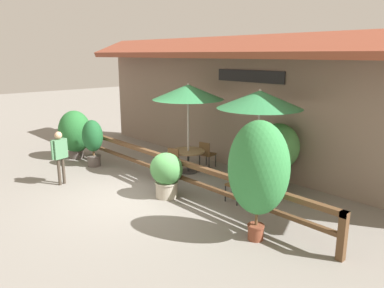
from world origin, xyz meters
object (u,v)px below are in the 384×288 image
(patio_umbrella_middle, at_px, (260,100))
(chair_middle_streetside, at_px, (238,182))
(chair_near_wallside, at_px, (207,153))
(chair_middle_wallside, at_px, (272,170))
(dining_table_near, at_px, (188,155))
(potted_plant_entrance_palm, at_px, (258,169))
(pedestrian, at_px, (60,151))
(potted_plant_small_flowering, at_px, (166,173))
(potted_plant_tall_tropical, at_px, (93,139))
(chair_near_streetside, at_px, (171,162))
(potted_plant_broad_leaf, at_px, (75,132))
(patio_umbrella_near, at_px, (188,92))
(dining_table_middle, at_px, (257,174))
(potted_plant_corner_fern, at_px, (278,147))

(patio_umbrella_middle, xyz_separation_m, chair_middle_streetside, (-0.00, -0.74, -2.04))
(chair_near_wallside, relative_size, chair_middle_wallside, 1.00)
(dining_table_near, height_order, chair_middle_streetside, chair_middle_streetside)
(chair_middle_streetside, xyz_separation_m, potted_plant_entrance_palm, (1.59, -1.29, 0.99))
(pedestrian, bearing_deg, potted_plant_small_flowering, -74.91)
(potted_plant_small_flowering, height_order, potted_plant_entrance_palm, potted_plant_entrance_palm)
(patio_umbrella_middle, xyz_separation_m, potted_plant_tall_tropical, (-5.26, -1.96, -1.61))
(chair_middle_wallside, distance_m, potted_plant_tall_tropical, 5.88)
(chair_near_streetside, height_order, potted_plant_broad_leaf, potted_plant_broad_leaf)
(patio_umbrella_near, xyz_separation_m, dining_table_middle, (2.65, 0.06, -1.97))
(chair_near_wallside, distance_m, potted_plant_tall_tropical, 3.78)
(patio_umbrella_middle, distance_m, chair_middle_streetside, 2.17)
(potted_plant_broad_leaf, height_order, pedestrian, potted_plant_broad_leaf)
(chair_near_wallside, bearing_deg, potted_plant_broad_leaf, 22.98)
(chair_near_streetside, distance_m, potted_plant_small_flowering, 1.61)
(dining_table_near, distance_m, potted_plant_broad_leaf, 4.39)
(dining_table_middle, height_order, chair_middle_wallside, chair_middle_wallside)
(potted_plant_broad_leaf, bearing_deg, dining_table_near, 25.37)
(pedestrian, bearing_deg, dining_table_near, -39.53)
(chair_near_wallside, bearing_deg, patio_umbrella_middle, 155.14)
(potted_plant_entrance_palm, height_order, pedestrian, potted_plant_entrance_palm)
(dining_table_near, xyz_separation_m, patio_umbrella_middle, (2.65, 0.06, 1.97))
(chair_middle_wallside, xyz_separation_m, potted_plant_tall_tropical, (-5.21, -2.70, 0.43))
(patio_umbrella_middle, distance_m, potted_plant_tall_tropical, 5.84)
(patio_umbrella_near, bearing_deg, dining_table_near, 0.00)
(chair_middle_wallside, distance_m, potted_plant_small_flowering, 2.99)
(potted_plant_tall_tropical, bearing_deg, potted_plant_entrance_palm, -0.60)
(chair_middle_wallside, bearing_deg, potted_plant_small_flowering, 50.16)
(dining_table_near, relative_size, potted_plant_tall_tropical, 0.67)
(dining_table_near, bearing_deg, dining_table_middle, 1.31)
(dining_table_near, relative_size, chair_middle_streetside, 1.19)
(chair_near_streetside, height_order, pedestrian, pedestrian)
(dining_table_middle, xyz_separation_m, potted_plant_corner_fern, (-0.04, 0.98, 0.55))
(chair_near_streetside, bearing_deg, potted_plant_small_flowering, -57.33)
(dining_table_near, distance_m, dining_table_middle, 2.65)
(dining_table_near, relative_size, chair_near_wallside, 1.19)
(chair_middle_streetside, bearing_deg, dining_table_near, 164.20)
(chair_near_wallside, height_order, chair_middle_wallside, same)
(potted_plant_broad_leaf, bearing_deg, dining_table_middle, 16.34)
(chair_middle_streetside, height_order, chair_middle_wallside, same)
(chair_middle_streetside, xyz_separation_m, potted_plant_small_flowering, (-1.44, -1.16, 0.17))
(potted_plant_small_flowering, xyz_separation_m, potted_plant_entrance_palm, (3.03, -0.13, 0.83))
(chair_near_streetside, distance_m, dining_table_middle, 2.73)
(potted_plant_corner_fern, bearing_deg, chair_near_wallside, -173.21)
(chair_near_wallside, xyz_separation_m, potted_plant_broad_leaf, (-4.02, -2.62, 0.44))
(patio_umbrella_near, bearing_deg, dining_table_middle, 1.31)
(chair_near_wallside, height_order, potted_plant_entrance_palm, potted_plant_entrance_palm)
(patio_umbrella_middle, xyz_separation_m, potted_plant_small_flowering, (-1.44, -1.90, -1.87))
(dining_table_near, bearing_deg, patio_umbrella_middle, 1.31)
(chair_near_wallside, distance_m, patio_umbrella_middle, 3.36)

